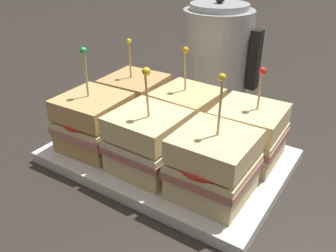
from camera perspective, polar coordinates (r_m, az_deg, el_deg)
name	(u,v)px	position (r m, az deg, el deg)	size (l,w,h in m)	color
ground_plane	(168,160)	(0.60, 0.00, -5.54)	(6.00, 6.00, 0.00)	#2D2823
serving_platter	(168,156)	(0.60, 0.00, -4.82)	(0.38, 0.26, 0.02)	silver
sandwich_front_left	(94,123)	(0.60, -11.80, 0.55)	(0.11, 0.11, 0.17)	tan
sandwich_front_center	(147,141)	(0.53, -3.31, -2.47)	(0.11, 0.11, 0.17)	beige
sandwich_front_right	(213,165)	(0.48, 7.26, -6.21)	(0.10, 0.11, 0.17)	beige
sandwich_back_left	(135,101)	(0.67, -5.28, 4.04)	(0.11, 0.11, 0.16)	tan
sandwich_back_center	(186,115)	(0.62, 2.91, 1.81)	(0.11, 0.11, 0.16)	#DBB77A
sandwich_back_right	(248,133)	(0.57, 12.68, -1.10)	(0.11, 0.11, 0.15)	beige
kettle_steel	(217,56)	(0.79, 7.83, 11.04)	(0.17, 0.15, 0.24)	#B7BABF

